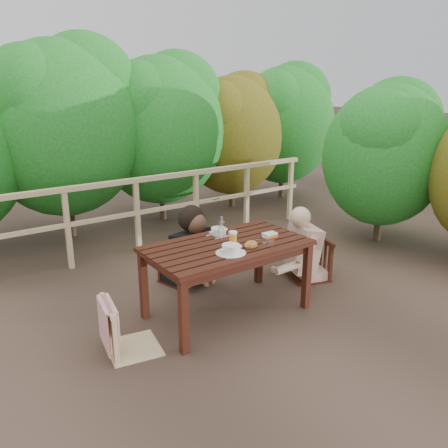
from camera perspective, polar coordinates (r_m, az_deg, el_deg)
ground at (r=4.59m, az=0.37°, el=-10.93°), size 60.00×60.00×0.00m
table at (r=4.44m, az=0.38°, el=-6.92°), size 1.52×0.86×0.70m
chair_left at (r=3.89m, az=-11.59°, el=-9.48°), size 0.51×0.51×0.89m
chair_far at (r=5.12m, az=-5.35°, el=-2.76°), size 0.52×0.52×0.84m
chair_right at (r=5.27m, az=10.62°, el=-2.22°), size 0.54×0.54×0.87m
woman at (r=5.05m, az=-5.55°, el=0.22°), size 0.73×0.82×1.39m
diner_right at (r=5.21m, az=11.01°, el=0.62°), size 0.84×0.75×1.41m
railing at (r=6.02m, az=-10.78°, el=0.96°), size 5.60×0.10×1.01m
hedge_row at (r=7.05m, az=-12.65°, el=14.75°), size 6.60×1.60×3.80m
shrub_side at (r=6.42m, az=25.49°, el=9.23°), size 1.40×2.20×2.90m
soup_near at (r=4.06m, az=0.86°, el=-3.20°), size 0.27×0.27×0.09m
soup_far at (r=4.55m, az=-0.71°, el=-0.98°), size 0.25×0.25×0.08m
bread_roll at (r=4.20m, az=3.37°, el=-2.61°), size 0.13×0.10×0.08m
beer_glass at (r=4.24m, az=1.12°, el=-1.89°), size 0.08×0.08×0.15m
bottle at (r=4.37m, az=-0.33°, el=-0.64°), size 0.06×0.06×0.25m
tumbler at (r=4.22m, az=5.82°, el=-2.57°), size 0.07×0.07×0.08m
butter_tub at (r=4.49m, az=5.73°, el=-1.46°), size 0.14×0.10×0.06m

